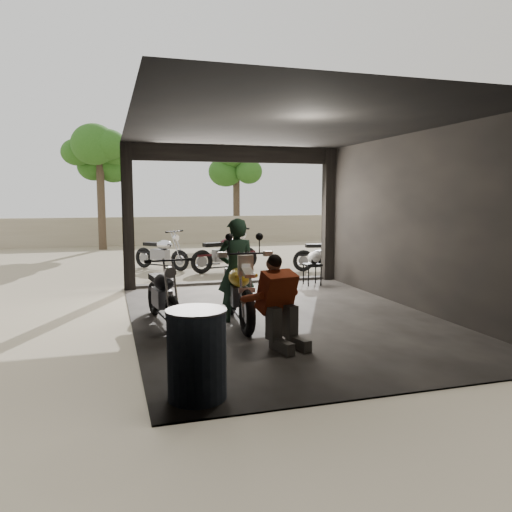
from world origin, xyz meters
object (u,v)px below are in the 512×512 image
main_bike (238,286)px  oil_drum (197,356)px  left_bike (162,290)px  outside_bike_c (327,251)px  outside_bike_b (225,250)px  stool (312,267)px  helmet (314,258)px  outside_bike_a (161,250)px  sign_post (388,224)px  rider (236,271)px  mechanic (282,304)px

main_bike → oil_drum: main_bike is taller
left_bike → outside_bike_c: size_ratio=0.99×
main_bike → outside_bike_b: bearing=82.6°
stool → helmet: bearing=-21.7°
left_bike → outside_bike_c: 6.78m
stool → oil_drum: oil_drum is taller
outside_bike_a → outside_bike_c: 4.65m
outside_bike_b → sign_post: size_ratio=0.84×
sign_post → oil_drum: bearing=-154.3°
stool → oil_drum: (-3.70, -5.73, 0.02)m
outside_bike_b → main_bike: bearing=152.8°
rider → mechanic: size_ratio=1.40×
outside_bike_b → oil_drum: (-2.26, -8.45, -0.14)m
mechanic → helmet: bearing=47.8°
helmet → left_bike: bearing=-154.1°
main_bike → oil_drum: size_ratio=2.03×
stool → oil_drum: bearing=-122.8°
left_bike → outside_bike_b: size_ratio=0.92×
main_bike → oil_drum: 3.04m
main_bike → stool: 3.87m
outside_bike_c → rider: size_ratio=0.97×
outside_bike_a → sign_post: 6.27m
sign_post → outside_bike_b: bearing=121.7°
outside_bike_c → stool: 2.42m
mechanic → rider: bearing=85.4°
outside_bike_a → stool: (3.07, -3.64, -0.12)m
outside_bike_b → rider: size_ratio=1.05×
main_bike → sign_post: size_ratio=0.88×
sign_post → left_bike: bearing=-175.4°
outside_bike_a → outside_bike_c: (4.37, -1.60, 0.00)m
outside_bike_c → main_bike: bearing=148.4°
mechanic → sign_post: bearing=31.7°
oil_drum → sign_post: sign_post is taller
main_bike → stool: size_ratio=3.67×
mechanic → stool: bearing=48.3°
outside_bike_c → stool: size_ratio=3.25×
main_bike → left_bike: bearing=165.5°
main_bike → outside_bike_b: main_bike is taller
main_bike → left_bike: size_ratio=1.14×
main_bike → mechanic: bearing=-76.0°
mechanic → helmet: mechanic is taller
outside_bike_c → outside_bike_b: bearing=82.0°
rider → sign_post: size_ratio=0.80×
main_bike → outside_bike_a: bearing=98.3°
left_bike → helmet: size_ratio=5.15×
outside_bike_a → sign_post: (5.04, -3.63, 0.85)m
left_bike → stool: 4.49m
outside_bike_b → stool: outside_bike_b is taller
left_bike → outside_bike_a: size_ratio=1.00×
main_bike → outside_bike_a: (-0.53, 6.56, -0.07)m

